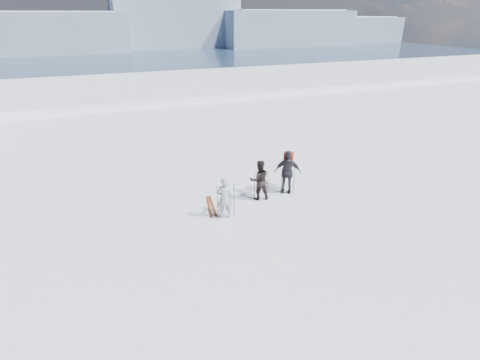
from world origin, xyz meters
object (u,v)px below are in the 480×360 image
object	(u,v)px
skier_dark	(259,180)
skier_pack	(288,172)
skis_loose	(211,206)
skier_grey	(224,198)

from	to	relation	value
skier_dark	skier_pack	distance (m)	1.26
skier_dark	skis_loose	size ratio (longest dim) A/B	0.95
skis_loose	skier_pack	bearing A→B (deg)	-0.02
skier_grey	skier_dark	distance (m)	1.98
skier_grey	skis_loose	distance (m)	1.24
skis_loose	skier_dark	bearing A→B (deg)	-1.41
skier_pack	skis_loose	world-z (taller)	skier_pack
skier_pack	skis_loose	size ratio (longest dim) A/B	1.07
skier_grey	skis_loose	world-z (taller)	skier_grey
skier_dark	skis_loose	bearing A→B (deg)	8.77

